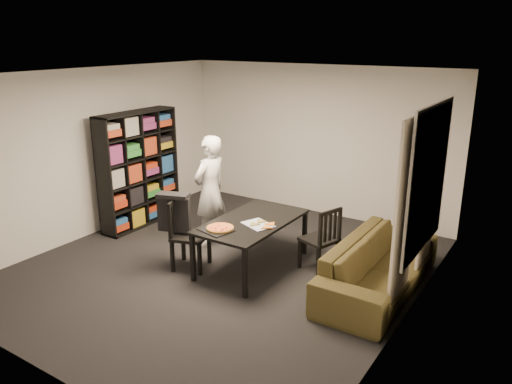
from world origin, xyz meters
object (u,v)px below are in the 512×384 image
Objects in this scene: baking_tray at (216,230)px; pepperoni_pizza at (220,228)px; person at (210,191)px; dining_table at (252,224)px; sofa at (379,266)px; bookshelf at (139,169)px; chair_left at (184,229)px; chair_right at (324,236)px.

pepperoni_pizza reaches higher than baking_tray.
dining_table is at bearing 75.67° from person.
sofa is at bearing 9.95° from dining_table.
baking_tray is (2.30, -0.93, -0.27)m from bookshelf.
baking_tray is at bearing -22.03° from bookshelf.
dining_table is 1.05m from person.
chair_left is 0.92m from person.
chair_left is 0.44× the size of sofa.
sofa is (4.17, -0.07, -0.62)m from bookshelf.
sofa is at bearing -90.79° from chair_left.
pepperoni_pizza is at bearing -29.96° from chair_right.
person is at bearing 134.08° from pepperoni_pizza.
chair_right is at bearing 41.69° from baking_tray.
bookshelf is 1.95× the size of chair_left.
bookshelf is 2.53m from dining_table.
sofa is at bearing 101.78° from chair_right.
person reaches higher than baking_tray.
chair_right is 1.39m from pepperoni_pizza.
dining_table is 0.73× the size of sofa.
bookshelf reaches higher than person.
dining_table is 0.93m from chair_left.
chair_left is at bearing 18.26° from person.
baking_tray is 2.09m from sofa.
bookshelf reaches higher than pepperoni_pizza.
pepperoni_pizza reaches higher than sofa.
dining_table is 1.67× the size of chair_left.
chair_left is 2.43× the size of baking_tray.
bookshelf reaches higher than baking_tray.
dining_table is at bearing 73.92° from pepperoni_pizza.
person is 1.20m from baking_tray.
person is at bearing 89.16° from sofa.
baking_tray reaches higher than dining_table.
chair_left is 1.89m from chair_right.
person is 0.75× the size of sofa.
dining_table is at bearing 99.95° from sofa.
chair_right is (0.89, 0.39, -0.10)m from dining_table.
baking_tray is 1.14× the size of pepperoni_pizza.
bookshelf is at bearing -70.88° from chair_right.
baking_tray is (-1.07, -0.95, 0.17)m from chair_right.
baking_tray is at bearing -29.58° from chair_right.
chair_right is at bearing 41.31° from pepperoni_pizza.
person reaches higher than chair_right.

